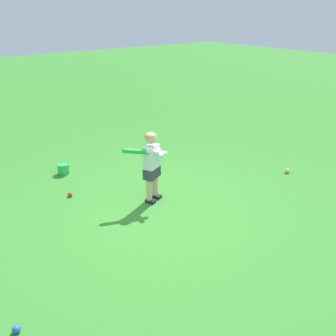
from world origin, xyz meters
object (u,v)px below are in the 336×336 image
child_batter (151,161)px  play_ball_center_lawn (16,329)px  play_ball_by_bucket (287,171)px  toy_bucket (63,169)px  play_ball_near_batter (70,194)px

child_batter → play_ball_center_lawn: child_batter is taller
child_batter → play_ball_by_bucket: child_batter is taller
play_ball_by_bucket → toy_bucket: 3.96m
child_batter → play_ball_center_lawn: size_ratio=14.08×
child_batter → play_ball_near_batter: size_ratio=14.44×
play_ball_near_batter → toy_bucket: bearing=163.4°
play_ball_center_lawn → toy_bucket: toy_bucket is taller
play_ball_near_batter → toy_bucket: 0.90m
play_ball_by_bucket → play_ball_center_lawn: bearing=-83.1°
child_batter → play_ball_by_bucket: size_ratio=12.83×
play_ball_near_batter → play_ball_by_bucket: (1.52, 3.42, 0.00)m
play_ball_near_batter → play_ball_by_bucket: bearing=66.0°
child_batter → play_ball_center_lawn: bearing=-62.3°
play_ball_near_batter → toy_bucket: toy_bucket is taller
child_batter → toy_bucket: 1.94m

